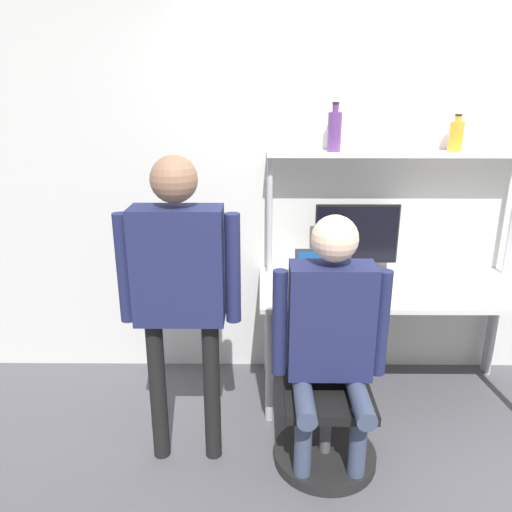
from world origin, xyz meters
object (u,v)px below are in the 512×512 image
Objects in this scene: monitor at (356,238)px; bottle_amber at (456,136)px; office_chair at (326,414)px; person_standing at (179,277)px; bottle_purple at (335,131)px; cell_phone at (365,294)px; person_seated at (331,327)px; laptop at (324,283)px.

monitor is 0.87m from bottle_amber.
person_standing is at bearing -179.69° from office_chair.
bottle_purple reaches higher than monitor.
cell_phone is at bearing -146.95° from bottle_amber.
cell_phone is at bearing 61.92° from person_seated.
monitor is 1.83× the size of bottle_purple.
bottle_purple reaches higher than cell_phone.
cell_phone is 0.11× the size of person_seated.
person_standing is 7.32× the size of bottle_amber.
bottle_purple is (-0.18, 0.37, 0.93)m from cell_phone.
person_seated is at bearing -107.48° from monitor.
laptop is at bearing 87.44° from person_seated.
person_seated is at bearing -118.08° from cell_phone.
laptop is 0.25× the size of person_seated.
monitor reaches higher than cell_phone.
person_standing reaches higher than monitor.
office_chair is 3.93× the size of bottle_amber.
cell_phone is 0.66× the size of bottle_amber.
cell_phone is 0.59m from person_seated.
cell_phone is at bearing 24.76° from person_standing.
bottle_amber reaches higher than person_seated.
person_seated is at bearing -90.45° from office_chair.
person_standing reaches higher than person_seated.
monitor is 0.39× the size of person_seated.
person_standing is at bearing -141.59° from monitor.
office_chair is (-0.28, -0.47, -0.51)m from cell_phone.
laptop is 2.28× the size of cell_phone.
office_chair is at bearing -96.55° from bottle_purple.
person_seated is (-0.00, -0.04, 0.54)m from office_chair.
bottle_purple is (0.10, 0.85, 1.44)m from office_chair.
bottle_amber is (0.85, 0.89, 0.86)m from person_seated.
cell_phone is 1.02m from bottle_purple.
person_seated is 0.83× the size of person_standing.
cell_phone is (0.25, -0.02, -0.07)m from laptop.
office_chair is at bearing -92.74° from laptop.
person_seated is 6.09× the size of bottle_amber.
cell_phone is at bearing -88.95° from monitor.
bottle_purple reaches higher than office_chair.
bottle_amber is 0.76× the size of bottle_purple.
bottle_amber reaches higher than office_chair.
cell_phone is (0.01, -0.34, -0.25)m from monitor.
laptop is 0.54m from person_seated.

